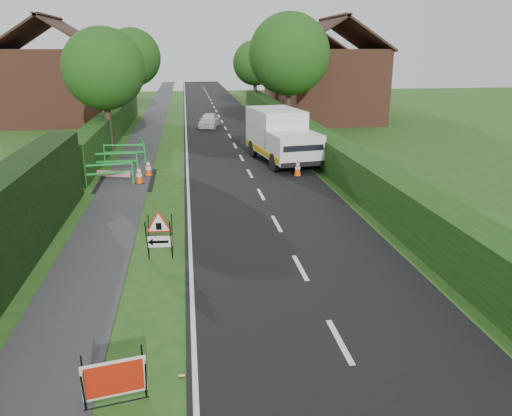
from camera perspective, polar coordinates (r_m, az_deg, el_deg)
ground at (r=12.08m, az=-5.65°, el=-9.52°), size 120.00×120.00×0.00m
road_surface at (r=46.16m, az=-4.48°, el=10.83°), size 6.00×90.00×0.02m
footpath at (r=46.15m, az=-11.43°, el=10.54°), size 2.00×90.00×0.02m
hedge_west_far at (r=33.53m, az=-16.01°, el=7.59°), size 1.00×24.00×1.80m
hedge_east at (r=28.14m, az=6.26°, el=6.33°), size 1.20×50.00×1.50m
house_west at (r=41.96m, az=-21.86°, el=12.93°), size 7.50×7.40×7.88m
house_east_a at (r=40.44m, az=8.56°, el=13.84°), size 7.50×7.40×7.88m
house_east_b at (r=54.22m, az=5.37°, el=14.90°), size 7.50×7.40×7.88m
tree_nw at (r=29.08m, az=-17.01°, el=14.97°), size 4.40×4.40×6.70m
tree_ne at (r=33.42m, az=3.81°, el=17.12°), size 5.20×5.20×7.79m
tree_fw at (r=44.95m, az=-14.00°, el=16.37°), size 4.80×4.80×7.24m
tree_fe at (r=49.22m, az=-0.11°, el=16.23°), size 4.20×4.20×6.33m
red_rect_sign at (r=8.70m, az=-15.87°, el=-18.36°), size 1.08×0.77×0.84m
triangle_sign at (r=13.68m, az=-11.17°, el=-2.66°), size 0.86×0.86×1.19m
works_van at (r=25.38m, az=2.84°, el=8.32°), size 3.06×5.94×2.59m
traffic_cone_0 at (r=22.66m, az=4.78°, el=4.62°), size 0.38×0.38×0.79m
traffic_cone_1 at (r=25.77m, az=4.85°, el=6.21°), size 0.38×0.38×0.79m
traffic_cone_2 at (r=27.00m, az=4.02°, el=6.76°), size 0.38×0.38×0.79m
traffic_cone_3 at (r=21.88m, az=-13.22°, el=3.73°), size 0.38×0.38×0.79m
traffic_cone_4 at (r=23.10m, az=-12.21°, el=4.52°), size 0.38×0.38×0.79m
ped_barrier_0 at (r=21.81m, az=-16.57°, el=4.06°), size 2.09×0.68×1.00m
ped_barrier_1 at (r=24.02m, az=-15.83°, el=5.34°), size 2.06×0.36×1.00m
ped_barrier_2 at (r=26.08m, az=-14.81°, el=6.36°), size 2.08×0.46×1.00m
ped_barrier_3 at (r=26.89m, az=-12.82°, el=6.84°), size 0.68×2.09×1.00m
redwhite_plank at (r=22.18m, az=-15.87°, el=2.66°), size 1.44×0.50×0.25m
litter_can at (r=9.36m, az=-8.48°, el=-18.59°), size 0.12×0.07×0.07m
hatchback_car at (r=37.07m, az=-5.39°, el=9.94°), size 1.89×3.34×1.07m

